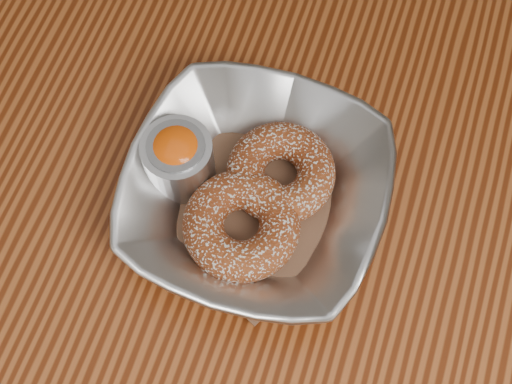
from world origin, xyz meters
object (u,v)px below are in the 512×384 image
(donut_back, at_px, (281,172))
(donut_front, at_px, (241,225))
(table, at_px, (220,248))
(serving_bowl, at_px, (256,194))
(ramekin, at_px, (178,158))

(donut_back, relative_size, donut_front, 0.95)
(table, distance_m, serving_bowl, 0.13)
(table, xyz_separation_m, donut_back, (0.04, 0.04, 0.12))
(table, xyz_separation_m, donut_front, (0.03, -0.01, 0.13))
(donut_front, height_order, ramekin, ramekin)
(ramekin, bearing_deg, donut_back, 13.56)
(serving_bowl, height_order, donut_back, serving_bowl)
(table, relative_size, donut_back, 13.58)
(table, bearing_deg, donut_front, -27.17)
(serving_bowl, bearing_deg, table, -156.14)
(serving_bowl, bearing_deg, donut_front, -94.71)
(donut_back, bearing_deg, ramekin, -166.44)
(donut_front, distance_m, ramekin, 0.07)
(table, height_order, donut_front, donut_front)
(table, height_order, serving_bowl, serving_bowl)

